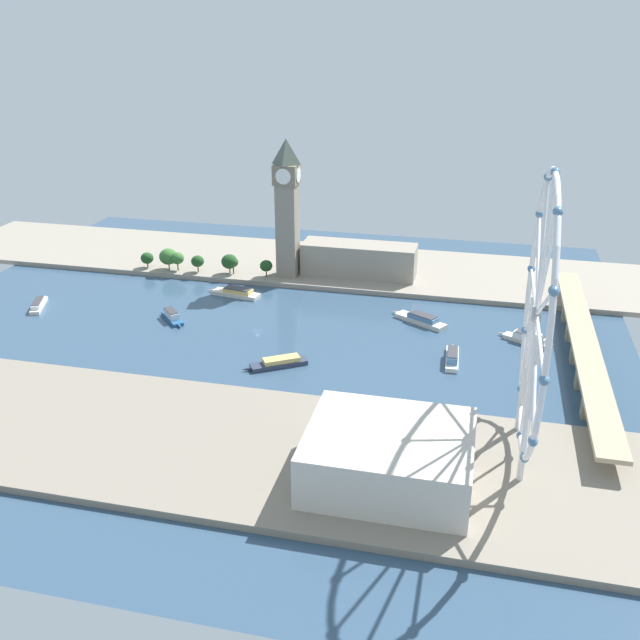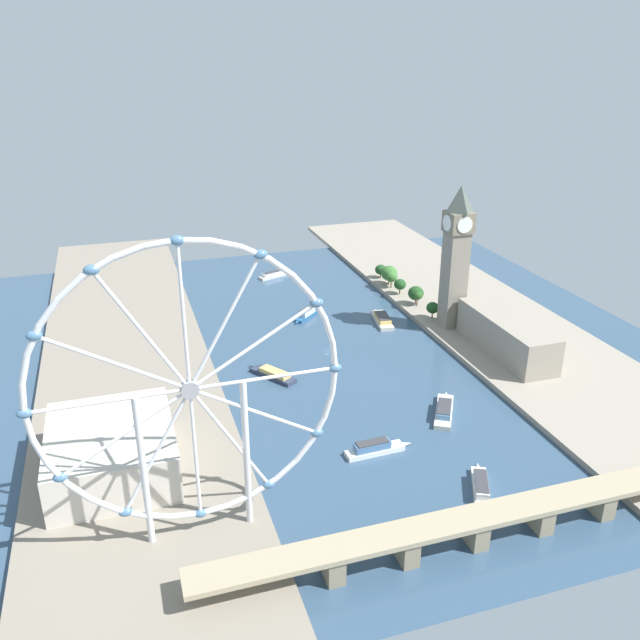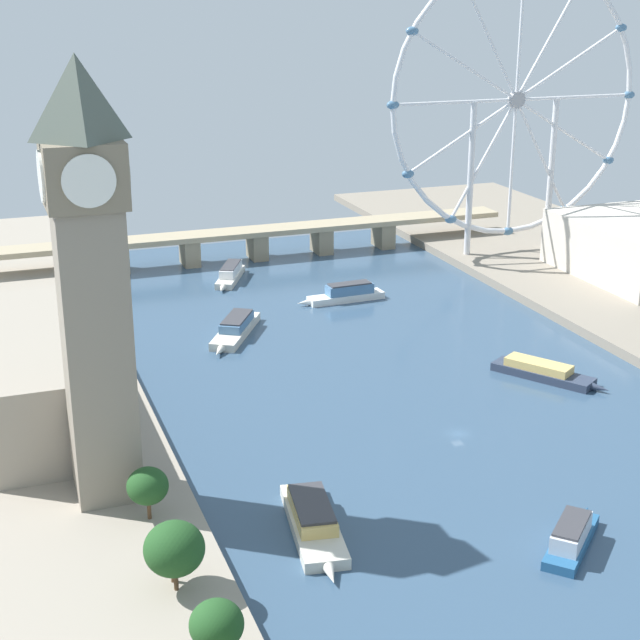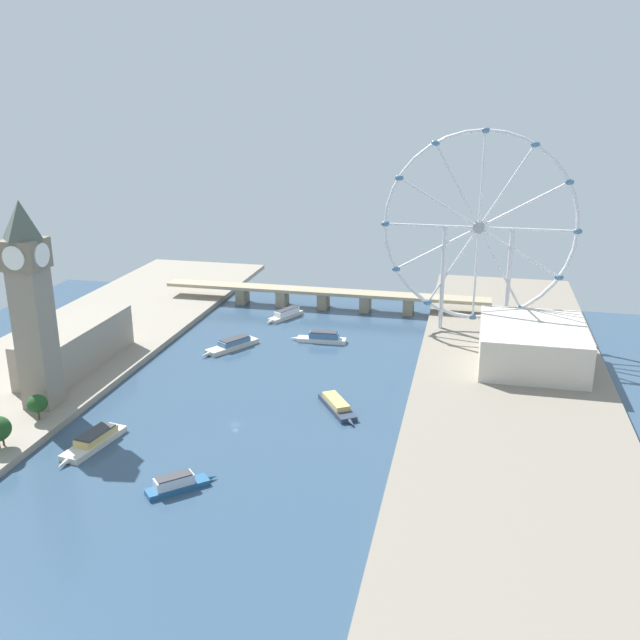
{
  "view_description": "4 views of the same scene",
  "coord_description": "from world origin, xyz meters",
  "px_view_note": "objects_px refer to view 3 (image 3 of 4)",
  "views": [
    {
      "loc": [
        334.62,
        114.21,
        158.35
      ],
      "look_at": [
        2.05,
        35.57,
        10.81
      ],
      "focal_mm": 39.78,
      "sensor_mm": 36.0,
      "label": 1
    },
    {
      "loc": [
        109.74,
        329.97,
        165.72
      ],
      "look_at": [
        3.46,
        -1.91,
        18.78
      ],
      "focal_mm": 37.08,
      "sensor_mm": 36.0,
      "label": 2
    },
    {
      "loc": [
        -102.69,
        -185.77,
        100.85
      ],
      "look_at": [
        -11.5,
        64.76,
        9.11
      ],
      "focal_mm": 54.51,
      "sensor_mm": 36.0,
      "label": 3
    },
    {
      "loc": [
        90.76,
        -245.15,
        129.02
      ],
      "look_at": [
        17.57,
        80.3,
        21.0
      ],
      "focal_mm": 39.28,
      "sensor_mm": 36.0,
      "label": 4
    }
  ],
  "objects_px": {
    "tour_boat_2": "(235,328)",
    "tour_boat_5": "(572,536)",
    "tour_boat_0": "(313,520)",
    "tour_boat_3": "(346,294)",
    "parliament_block": "(32,375)",
    "river_bridge": "(257,237)",
    "ferris_wheel": "(516,102)",
    "clock_tower": "(92,280)",
    "tour_boat_4": "(543,372)",
    "tour_boat_6": "(230,274)"
  },
  "relations": [
    {
      "from": "tour_boat_3",
      "to": "tour_boat_5",
      "type": "xyz_separation_m",
      "value": [
        -15.71,
        -156.9,
        -0.1
      ]
    },
    {
      "from": "tour_boat_2",
      "to": "tour_boat_6",
      "type": "relative_size",
      "value": 1.17
    },
    {
      "from": "tour_boat_3",
      "to": "tour_boat_6",
      "type": "bearing_deg",
      "value": -53.05
    },
    {
      "from": "tour_boat_3",
      "to": "river_bridge",
      "type": "bearing_deg",
      "value": -80.94
    },
    {
      "from": "tour_boat_4",
      "to": "tour_boat_5",
      "type": "xyz_separation_m",
      "value": [
        -40.91,
        -74.49,
        0.5
      ]
    },
    {
      "from": "tour_boat_6",
      "to": "clock_tower",
      "type": "bearing_deg",
      "value": 2.5
    },
    {
      "from": "tour_boat_2",
      "to": "tour_boat_4",
      "type": "xyz_separation_m",
      "value": [
        69.44,
        -62.14,
        -0.3
      ]
    },
    {
      "from": "parliament_block",
      "to": "tour_boat_4",
      "type": "height_order",
      "value": "parliament_block"
    },
    {
      "from": "ferris_wheel",
      "to": "tour_boat_2",
      "type": "height_order",
      "value": "ferris_wheel"
    },
    {
      "from": "tour_boat_0",
      "to": "river_bridge",
      "type": "bearing_deg",
      "value": 175.72
    },
    {
      "from": "tour_boat_0",
      "to": "tour_boat_6",
      "type": "height_order",
      "value": "tour_boat_6"
    },
    {
      "from": "ferris_wheel",
      "to": "river_bridge",
      "type": "relative_size",
      "value": 0.53
    },
    {
      "from": "tour_boat_2",
      "to": "tour_boat_5",
      "type": "xyz_separation_m",
      "value": [
        28.53,
        -136.63,
        0.2
      ]
    },
    {
      "from": "parliament_block",
      "to": "tour_boat_0",
      "type": "relative_size",
      "value": 2.06
    },
    {
      "from": "ferris_wheel",
      "to": "tour_boat_4",
      "type": "height_order",
      "value": "ferris_wheel"
    },
    {
      "from": "ferris_wheel",
      "to": "parliament_block",
      "type": "bearing_deg",
      "value": -152.49
    },
    {
      "from": "parliament_block",
      "to": "river_bridge",
      "type": "relative_size",
      "value": 0.35
    },
    {
      "from": "clock_tower",
      "to": "tour_boat_6",
      "type": "xyz_separation_m",
      "value": [
        65.32,
        148.39,
        -46.01
      ]
    },
    {
      "from": "tour_boat_0",
      "to": "tour_boat_3",
      "type": "xyz_separation_m",
      "value": [
        59.74,
        134.47,
        0.29
      ]
    },
    {
      "from": "tour_boat_4",
      "to": "tour_boat_6",
      "type": "distance_m",
      "value": 131.87
    },
    {
      "from": "tour_boat_5",
      "to": "river_bridge",
      "type": "bearing_deg",
      "value": 46.12
    },
    {
      "from": "tour_boat_4",
      "to": "ferris_wheel",
      "type": "bearing_deg",
      "value": 121.47
    },
    {
      "from": "tour_boat_0",
      "to": "tour_boat_3",
      "type": "height_order",
      "value": "tour_boat_3"
    },
    {
      "from": "ferris_wheel",
      "to": "tour_boat_5",
      "type": "distance_m",
      "value": 217.75
    },
    {
      "from": "tour_boat_3",
      "to": "tour_boat_6",
      "type": "relative_size",
      "value": 1.08
    },
    {
      "from": "parliament_block",
      "to": "tour_boat_5",
      "type": "relative_size",
      "value": 3.44
    },
    {
      "from": "river_bridge",
      "to": "tour_boat_2",
      "type": "relative_size",
      "value": 6.1
    },
    {
      "from": "parliament_block",
      "to": "ferris_wheel",
      "type": "relative_size",
      "value": 0.66
    },
    {
      "from": "river_bridge",
      "to": "tour_boat_5",
      "type": "xyz_separation_m",
      "value": [
        -2.95,
        -219.4,
        -6.13
      ]
    },
    {
      "from": "clock_tower",
      "to": "river_bridge",
      "type": "bearing_deg",
      "value": 64.45
    },
    {
      "from": "parliament_block",
      "to": "tour_boat_6",
      "type": "distance_m",
      "value": 129.31
    },
    {
      "from": "tour_boat_2",
      "to": "river_bridge",
      "type": "bearing_deg",
      "value": -169.97
    },
    {
      "from": "tour_boat_4",
      "to": "tour_boat_0",
      "type": "bearing_deg",
      "value": -91.24
    },
    {
      "from": "tour_boat_0",
      "to": "tour_boat_4",
      "type": "height_order",
      "value": "tour_boat_0"
    },
    {
      "from": "parliament_block",
      "to": "river_bridge",
      "type": "bearing_deg",
      "value": 54.02
    },
    {
      "from": "tour_boat_0",
      "to": "tour_boat_5",
      "type": "xyz_separation_m",
      "value": [
        44.03,
        -22.43,
        0.2
      ]
    },
    {
      "from": "ferris_wheel",
      "to": "river_bridge",
      "type": "bearing_deg",
      "value": 160.71
    },
    {
      "from": "parliament_block",
      "to": "tour_boat_3",
      "type": "xyz_separation_m",
      "value": [
        106.66,
        66.83,
        -10.89
      ]
    },
    {
      "from": "clock_tower",
      "to": "tour_boat_2",
      "type": "xyz_separation_m",
      "value": [
        51.6,
        91.0,
        -46.18
      ]
    },
    {
      "from": "river_bridge",
      "to": "tour_boat_3",
      "type": "relative_size",
      "value": 6.61
    },
    {
      "from": "clock_tower",
      "to": "tour_boat_4",
      "type": "distance_m",
      "value": 132.82
    },
    {
      "from": "tour_boat_0",
      "to": "tour_boat_5",
      "type": "relative_size",
      "value": 1.67
    },
    {
      "from": "tour_boat_0",
      "to": "tour_boat_6",
      "type": "xyz_separation_m",
      "value": [
        29.22,
        171.59,
        0.17
      ]
    },
    {
      "from": "tour_boat_3",
      "to": "tour_boat_4",
      "type": "height_order",
      "value": "tour_boat_3"
    },
    {
      "from": "clock_tower",
      "to": "tour_boat_4",
      "type": "height_order",
      "value": "clock_tower"
    },
    {
      "from": "tour_boat_5",
      "to": "tour_boat_6",
      "type": "distance_m",
      "value": 194.58
    },
    {
      "from": "tour_boat_0",
      "to": "tour_boat_4",
      "type": "relative_size",
      "value": 1.18
    },
    {
      "from": "tour_boat_0",
      "to": "tour_boat_3",
      "type": "relative_size",
      "value": 1.13
    },
    {
      "from": "parliament_block",
      "to": "tour_boat_6",
      "type": "xyz_separation_m",
      "value": [
        76.14,
        103.94,
        -11.02
      ]
    },
    {
      "from": "tour_boat_0",
      "to": "tour_boat_5",
      "type": "height_order",
      "value": "tour_boat_5"
    }
  ]
}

